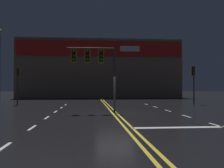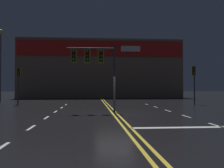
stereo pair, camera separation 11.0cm
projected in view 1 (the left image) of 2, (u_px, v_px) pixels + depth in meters
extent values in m
plane|color=black|center=(115.00, 114.00, 16.41)|extent=(200.00, 200.00, 0.00)
cube|color=gold|center=(113.00, 114.00, 16.40)|extent=(0.12, 60.00, 0.01)
cube|color=gold|center=(117.00, 114.00, 16.43)|extent=(0.12, 60.00, 0.01)
cube|color=silver|center=(3.00, 148.00, 7.09)|extent=(0.12, 1.40, 0.01)
cube|color=silver|center=(32.00, 128.00, 10.68)|extent=(0.12, 1.40, 0.01)
cube|color=silver|center=(47.00, 118.00, 14.27)|extent=(0.12, 1.40, 0.01)
cube|color=silver|center=(56.00, 112.00, 17.85)|extent=(0.12, 1.40, 0.01)
cube|color=silver|center=(61.00, 108.00, 21.44)|extent=(0.12, 1.40, 0.01)
cube|color=silver|center=(66.00, 105.00, 25.02)|extent=(0.12, 1.40, 0.01)
cube|color=silver|center=(217.00, 125.00, 11.39)|extent=(0.12, 1.40, 0.01)
cube|color=silver|center=(186.00, 116.00, 14.98)|extent=(0.12, 1.40, 0.01)
cube|color=silver|center=(168.00, 111.00, 18.56)|extent=(0.12, 1.40, 0.01)
cube|color=silver|center=(155.00, 107.00, 22.15)|extent=(0.12, 1.40, 0.01)
cube|color=silver|center=(146.00, 104.00, 25.74)|extent=(0.12, 1.40, 0.01)
cube|color=silver|center=(222.00, 127.00, 10.91)|extent=(7.91, 0.40, 0.01)
cylinder|color=#38383D|center=(114.00, 78.00, 17.56)|extent=(0.14, 0.14, 4.74)
cylinder|color=#38383D|center=(91.00, 48.00, 17.45)|extent=(3.32, 0.10, 0.10)
cube|color=black|center=(101.00, 56.00, 17.50)|extent=(0.28, 0.24, 0.84)
cube|color=gold|center=(101.00, 56.00, 17.50)|extent=(0.42, 0.08, 0.99)
sphere|color=#500705|center=(101.00, 52.00, 17.35)|extent=(0.17, 0.17, 0.17)
sphere|color=#543707|center=(101.00, 56.00, 17.34)|extent=(0.17, 0.17, 0.17)
sphere|color=green|center=(101.00, 59.00, 17.34)|extent=(0.17, 0.17, 0.17)
cube|color=black|center=(87.00, 56.00, 17.42)|extent=(0.28, 0.24, 0.84)
cube|color=gold|center=(87.00, 56.00, 17.42)|extent=(0.42, 0.08, 0.99)
sphere|color=#500705|center=(87.00, 52.00, 17.27)|extent=(0.17, 0.17, 0.17)
sphere|color=#543707|center=(87.00, 56.00, 17.26)|extent=(0.17, 0.17, 0.17)
sphere|color=green|center=(87.00, 59.00, 17.26)|extent=(0.17, 0.17, 0.17)
cube|color=black|center=(74.00, 56.00, 17.34)|extent=(0.28, 0.24, 0.84)
cube|color=gold|center=(74.00, 56.00, 17.34)|extent=(0.42, 0.08, 0.99)
sphere|color=#500705|center=(74.00, 52.00, 17.18)|extent=(0.17, 0.17, 0.17)
sphere|color=#543707|center=(74.00, 55.00, 17.18)|extent=(0.17, 0.17, 0.17)
sphere|color=green|center=(74.00, 59.00, 17.18)|extent=(0.17, 0.17, 0.17)
cylinder|color=#38383D|center=(17.00, 86.00, 25.04)|extent=(0.13, 0.13, 3.74)
cube|color=black|center=(18.00, 72.00, 25.24)|extent=(0.28, 0.24, 0.84)
cube|color=gold|center=(18.00, 72.00, 25.24)|extent=(0.42, 0.08, 0.99)
sphere|color=#500705|center=(18.00, 70.00, 25.08)|extent=(0.17, 0.17, 0.17)
sphere|color=#543707|center=(18.00, 72.00, 25.08)|extent=(0.17, 0.17, 0.17)
sphere|color=green|center=(18.00, 75.00, 25.08)|extent=(0.17, 0.17, 0.17)
cylinder|color=#38383D|center=(194.00, 85.00, 25.49)|extent=(0.13, 0.13, 3.93)
cube|color=black|center=(193.00, 71.00, 25.69)|extent=(0.28, 0.24, 0.84)
cube|color=gold|center=(193.00, 71.00, 25.69)|extent=(0.42, 0.08, 0.99)
sphere|color=#500705|center=(194.00, 68.00, 25.53)|extent=(0.17, 0.17, 0.17)
sphere|color=#543707|center=(194.00, 71.00, 25.53)|extent=(0.17, 0.17, 0.17)
sphere|color=green|center=(194.00, 73.00, 25.53)|extent=(0.17, 0.17, 0.17)
sphere|color=#F4C666|center=(0.00, 31.00, 29.78)|extent=(0.56, 0.56, 0.56)
cube|color=#7A6651|center=(99.00, 70.00, 45.67)|extent=(27.52, 10.00, 9.86)
cube|color=red|center=(101.00, 48.00, 40.64)|extent=(26.97, 0.20, 2.46)
cube|color=white|center=(130.00, 49.00, 41.00)|extent=(3.20, 0.16, 0.90)
cylinder|color=#4C3828|center=(101.00, 68.00, 41.13)|extent=(0.26, 0.26, 10.08)
cube|color=#4C3828|center=(101.00, 41.00, 41.20)|extent=(2.20, 0.12, 0.12)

